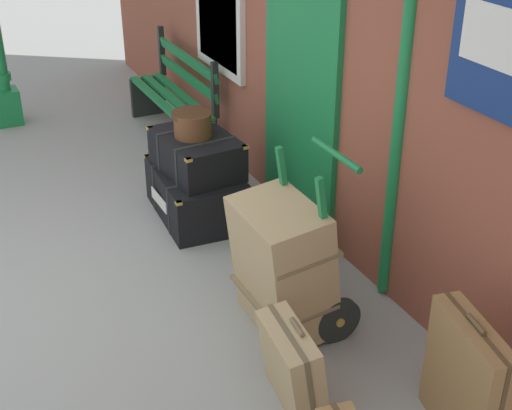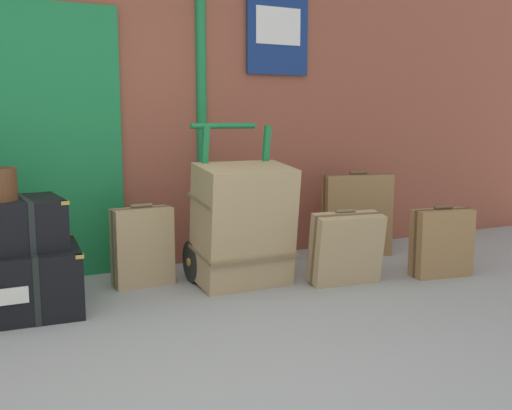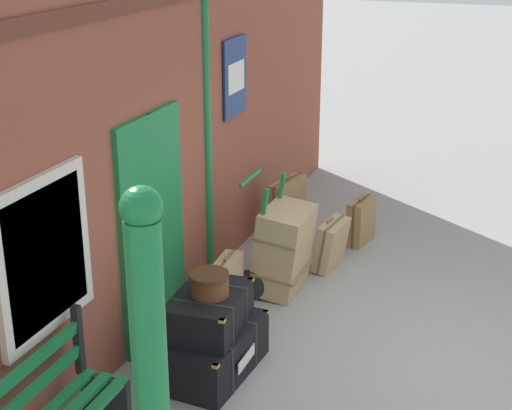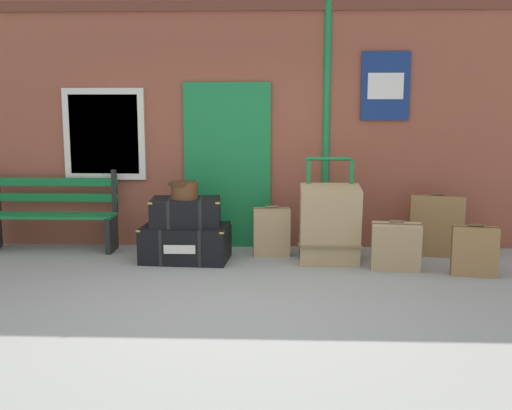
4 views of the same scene
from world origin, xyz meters
The scene contains 12 objects.
ground_plane centered at (0.00, 0.00, 0.00)m, with size 60.00×60.00×0.00m, color gray.
brick_facade centered at (-0.01, 2.60, 1.60)m, with size 10.40×0.35×3.20m.
platform_bench centered at (-2.39, 2.16, 0.44)m, with size 1.60×0.43×1.01m.
steamer_trunk_base centered at (-0.63, 1.68, 0.21)m, with size 1.05×0.72×0.43m.
steamer_trunk_middle centered at (-0.62, 1.69, 0.58)m, with size 0.85×0.61×0.33m.
round_hatbox centered at (-0.63, 1.67, 0.86)m, with size 0.34×0.33×0.20m.
porters_trolley centered at (1.06, 1.78, 0.27)m, with size 0.71×0.56×1.21m.
large_brown_trunk centered at (1.06, 1.61, 0.46)m, with size 0.70×0.54×0.92m.
suitcase_slate centered at (2.38, 2.01, 0.37)m, with size 0.65×0.29×0.78m.
suitcase_cream centered at (0.38, 1.95, 0.29)m, with size 0.46×0.21×0.62m.
suitcase_olive centered at (1.77, 1.30, 0.28)m, with size 0.56×0.33×0.57m.
suitcase_beige centered at (2.58, 1.16, 0.27)m, with size 0.50×0.26×0.57m.
Camera 4 is at (0.48, -5.45, 1.85)m, focal length 43.64 mm.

